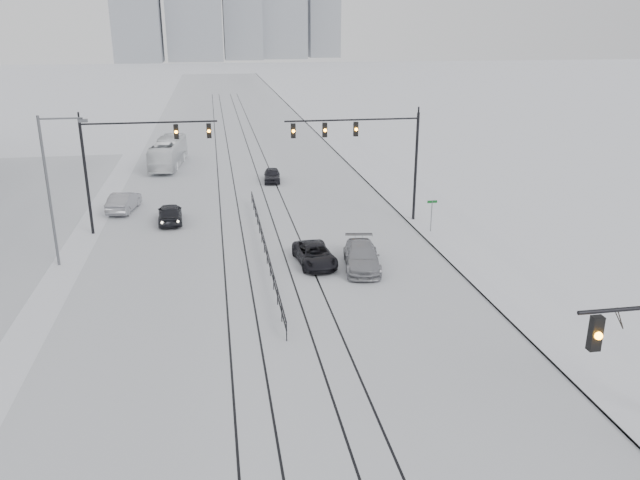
{
  "coord_description": "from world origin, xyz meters",
  "views": [
    {
      "loc": [
        -2.81,
        -7.51,
        13.75
      ],
      "look_at": [
        2.36,
        22.73,
        3.2
      ],
      "focal_mm": 35.0,
      "sensor_mm": 36.0,
      "label": 1
    }
  ],
  "objects_px": {
    "sedan_sb_outer": "(124,202)",
    "box_truck": "(168,153)",
    "sedan_sb_inner": "(170,213)",
    "sedan_nb_front": "(315,255)",
    "sedan_nb_far": "(272,175)",
    "sedan_nb_right": "(362,257)"
  },
  "relations": [
    {
      "from": "sedan_sb_outer",
      "to": "sedan_nb_far",
      "type": "distance_m",
      "value": 14.61
    },
    {
      "from": "sedan_sb_outer",
      "to": "sedan_nb_front",
      "type": "distance_m",
      "value": 18.94
    },
    {
      "from": "sedan_sb_outer",
      "to": "box_truck",
      "type": "height_order",
      "value": "box_truck"
    },
    {
      "from": "sedan_nb_right",
      "to": "sedan_nb_far",
      "type": "height_order",
      "value": "sedan_nb_right"
    },
    {
      "from": "sedan_sb_outer",
      "to": "sedan_nb_right",
      "type": "xyz_separation_m",
      "value": [
        15.5,
        -15.03,
        -0.03
      ]
    },
    {
      "from": "sedan_nb_right",
      "to": "box_truck",
      "type": "height_order",
      "value": "box_truck"
    },
    {
      "from": "sedan_nb_right",
      "to": "sedan_nb_far",
      "type": "bearing_deg",
      "value": 106.43
    },
    {
      "from": "sedan_nb_front",
      "to": "box_truck",
      "type": "distance_m",
      "value": 31.78
    },
    {
      "from": "sedan_nb_far",
      "to": "sedan_sb_inner",
      "type": "bearing_deg",
      "value": -121.77
    },
    {
      "from": "sedan_nb_front",
      "to": "box_truck",
      "type": "height_order",
      "value": "box_truck"
    },
    {
      "from": "sedan_sb_outer",
      "to": "sedan_nb_far",
      "type": "bearing_deg",
      "value": -138.18
    },
    {
      "from": "sedan_sb_outer",
      "to": "box_truck",
      "type": "distance_m",
      "value": 16.34
    },
    {
      "from": "sedan_nb_front",
      "to": "sedan_nb_far",
      "type": "distance_m",
      "value": 21.7
    },
    {
      "from": "sedan_nb_front",
      "to": "sedan_nb_right",
      "type": "relative_size",
      "value": 0.89
    },
    {
      "from": "sedan_nb_front",
      "to": "sedan_nb_right",
      "type": "xyz_separation_m",
      "value": [
        2.65,
        -1.12,
        0.11
      ]
    },
    {
      "from": "sedan_sb_inner",
      "to": "sedan_nb_front",
      "type": "bearing_deg",
      "value": 128.74
    },
    {
      "from": "sedan_nb_front",
      "to": "sedan_nb_far",
      "type": "xyz_separation_m",
      "value": [
        -0.49,
        21.7,
        0.0
      ]
    },
    {
      "from": "sedan_nb_right",
      "to": "sedan_nb_front",
      "type": "bearing_deg",
      "value": 165.67
    },
    {
      "from": "sedan_nb_front",
      "to": "sedan_nb_right",
      "type": "distance_m",
      "value": 2.88
    },
    {
      "from": "sedan_sb_outer",
      "to": "sedan_nb_far",
      "type": "relative_size",
      "value": 1.25
    },
    {
      "from": "sedan_sb_inner",
      "to": "sedan_nb_far",
      "type": "relative_size",
      "value": 1.17
    },
    {
      "from": "sedan_sb_outer",
      "to": "sedan_nb_right",
      "type": "relative_size",
      "value": 0.91
    }
  ]
}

